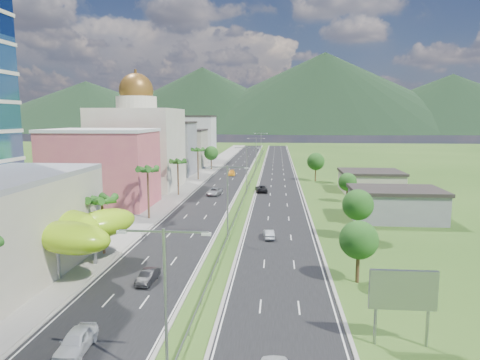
# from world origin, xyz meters

# --- Properties ---
(ground) EXTENTS (500.00, 500.00, 0.00)m
(ground) POSITION_xyz_m (0.00, 0.00, 0.00)
(ground) COLOR #2D5119
(ground) RESTS_ON ground
(road_left) EXTENTS (11.00, 260.00, 0.04)m
(road_left) POSITION_xyz_m (-7.50, 90.00, 0.02)
(road_left) COLOR black
(road_left) RESTS_ON ground
(road_right) EXTENTS (11.00, 260.00, 0.04)m
(road_right) POSITION_xyz_m (7.50, 90.00, 0.02)
(road_right) COLOR black
(road_right) RESTS_ON ground
(sidewalk_left) EXTENTS (7.00, 260.00, 0.12)m
(sidewalk_left) POSITION_xyz_m (-17.00, 90.00, 0.06)
(sidewalk_left) COLOR gray
(sidewalk_left) RESTS_ON ground
(median_guardrail) EXTENTS (0.10, 216.06, 0.76)m
(median_guardrail) POSITION_xyz_m (0.00, 71.99, 0.62)
(median_guardrail) COLOR gray
(median_guardrail) RESTS_ON ground
(streetlight_median_a) EXTENTS (6.04, 0.25, 11.00)m
(streetlight_median_a) POSITION_xyz_m (0.00, -25.00, 6.75)
(streetlight_median_a) COLOR gray
(streetlight_median_a) RESTS_ON ground
(streetlight_median_b) EXTENTS (6.04, 0.25, 11.00)m
(streetlight_median_b) POSITION_xyz_m (0.00, 10.00, 6.75)
(streetlight_median_b) COLOR gray
(streetlight_median_b) RESTS_ON ground
(streetlight_median_c) EXTENTS (6.04, 0.25, 11.00)m
(streetlight_median_c) POSITION_xyz_m (0.00, 50.00, 6.75)
(streetlight_median_c) COLOR gray
(streetlight_median_c) RESTS_ON ground
(streetlight_median_d) EXTENTS (6.04, 0.25, 11.00)m
(streetlight_median_d) POSITION_xyz_m (0.00, 95.00, 6.75)
(streetlight_median_d) COLOR gray
(streetlight_median_d) RESTS_ON ground
(streetlight_median_e) EXTENTS (6.04, 0.25, 11.00)m
(streetlight_median_e) POSITION_xyz_m (0.00, 140.00, 6.75)
(streetlight_median_e) COLOR gray
(streetlight_median_e) RESTS_ON ground
(lime_canopy) EXTENTS (18.00, 15.00, 7.40)m
(lime_canopy) POSITION_xyz_m (-20.00, -4.00, 4.99)
(lime_canopy) COLOR #92CB13
(lime_canopy) RESTS_ON ground
(pink_shophouse) EXTENTS (20.00, 15.00, 15.00)m
(pink_shophouse) POSITION_xyz_m (-28.00, 32.00, 7.50)
(pink_shophouse) COLOR #C55164
(pink_shophouse) RESTS_ON ground
(domed_building) EXTENTS (20.00, 20.00, 28.70)m
(domed_building) POSITION_xyz_m (-28.00, 55.00, 11.35)
(domed_building) COLOR beige
(domed_building) RESTS_ON ground
(midrise_grey) EXTENTS (16.00, 15.00, 16.00)m
(midrise_grey) POSITION_xyz_m (-27.00, 80.00, 8.00)
(midrise_grey) COLOR gray
(midrise_grey) RESTS_ON ground
(midrise_beige) EXTENTS (16.00, 15.00, 13.00)m
(midrise_beige) POSITION_xyz_m (-27.00, 102.00, 6.50)
(midrise_beige) COLOR #A29A86
(midrise_beige) RESTS_ON ground
(midrise_white) EXTENTS (16.00, 15.00, 18.00)m
(midrise_white) POSITION_xyz_m (-27.00, 125.00, 9.00)
(midrise_white) COLOR silver
(midrise_white) RESTS_ON ground
(billboard) EXTENTS (5.20, 0.35, 6.20)m
(billboard) POSITION_xyz_m (17.00, -18.00, 4.42)
(billboard) COLOR gray
(billboard) RESTS_ON ground
(shed_near) EXTENTS (15.00, 10.00, 5.00)m
(shed_near) POSITION_xyz_m (28.00, 25.00, 2.50)
(shed_near) COLOR gray
(shed_near) RESTS_ON ground
(shed_far) EXTENTS (14.00, 12.00, 4.40)m
(shed_far) POSITION_xyz_m (30.00, 55.00, 2.20)
(shed_far) COLOR #A29A86
(shed_far) RESTS_ON ground
(palm_tree_b) EXTENTS (3.60, 3.60, 8.10)m
(palm_tree_b) POSITION_xyz_m (-15.50, 2.00, 7.06)
(palm_tree_b) COLOR #47301C
(palm_tree_b) RESTS_ON ground
(palm_tree_c) EXTENTS (3.60, 3.60, 9.60)m
(palm_tree_c) POSITION_xyz_m (-15.50, 22.00, 8.50)
(palm_tree_c) COLOR #47301C
(palm_tree_c) RESTS_ON ground
(palm_tree_d) EXTENTS (3.60, 3.60, 8.60)m
(palm_tree_d) POSITION_xyz_m (-15.50, 45.00, 7.54)
(palm_tree_d) COLOR #47301C
(palm_tree_d) RESTS_ON ground
(palm_tree_e) EXTENTS (3.60, 3.60, 9.40)m
(palm_tree_e) POSITION_xyz_m (-15.50, 70.00, 8.31)
(palm_tree_e) COLOR #47301C
(palm_tree_e) RESTS_ON ground
(leafy_tree_lfar) EXTENTS (4.90, 4.90, 8.05)m
(leafy_tree_lfar) POSITION_xyz_m (-15.50, 95.00, 5.58)
(leafy_tree_lfar) COLOR #47301C
(leafy_tree_lfar) RESTS_ON ground
(leafy_tree_ra) EXTENTS (4.20, 4.20, 6.90)m
(leafy_tree_ra) POSITION_xyz_m (16.00, -5.00, 4.78)
(leafy_tree_ra) COLOR #47301C
(leafy_tree_ra) RESTS_ON ground
(leafy_tree_rb) EXTENTS (4.55, 4.55, 7.47)m
(leafy_tree_rb) POSITION_xyz_m (19.00, 12.00, 5.18)
(leafy_tree_rb) COLOR #47301C
(leafy_tree_rb) RESTS_ON ground
(leafy_tree_rc) EXTENTS (3.85, 3.85, 6.33)m
(leafy_tree_rc) POSITION_xyz_m (22.00, 40.00, 4.37)
(leafy_tree_rc) COLOR #47301C
(leafy_tree_rc) RESTS_ON ground
(leafy_tree_rd) EXTENTS (4.90, 4.90, 8.05)m
(leafy_tree_rd) POSITION_xyz_m (18.00, 70.00, 5.58)
(leafy_tree_rd) COLOR #47301C
(leafy_tree_rd) RESTS_ON ground
(mountain_ridge) EXTENTS (860.00, 140.00, 90.00)m
(mountain_ridge) POSITION_xyz_m (60.00, 450.00, 0.00)
(mountain_ridge) COLOR black
(mountain_ridge) RESTS_ON ground
(car_white_near_left) EXTENTS (2.22, 5.06, 1.70)m
(car_white_near_left) POSITION_xyz_m (-8.14, -21.17, 0.89)
(car_white_near_left) COLOR silver
(car_white_near_left) RESTS_ON road_left
(car_dark_left) EXTENTS (1.76, 4.31, 1.39)m
(car_dark_left) POSITION_xyz_m (-6.81, -7.09, 0.73)
(car_dark_left) COLOR black
(car_dark_left) RESTS_ON road_left
(car_silver_mid_left) EXTENTS (3.49, 6.09, 1.60)m
(car_silver_mid_left) POSITION_xyz_m (-7.24, 45.92, 0.84)
(car_silver_mid_left) COLOR #94969B
(car_silver_mid_left) RESTS_ON road_left
(car_yellow_far_left) EXTENTS (2.54, 5.34, 1.50)m
(car_yellow_far_left) POSITION_xyz_m (-6.80, 79.90, 0.79)
(car_yellow_far_left) COLOR orange
(car_yellow_far_left) RESTS_ON road_left
(car_silver_right) EXTENTS (1.79, 4.12, 1.32)m
(car_silver_right) POSITION_xyz_m (6.03, 11.28, 0.70)
(car_silver_right) COLOR #A3A7AB
(car_silver_right) RESTS_ON road_right
(car_dark_far_right) EXTENTS (3.33, 6.01, 1.59)m
(car_dark_far_right) POSITION_xyz_m (3.42, 51.06, 0.84)
(car_dark_far_right) COLOR black
(car_dark_far_right) RESTS_ON road_right
(motorcycle) EXTENTS (0.72, 2.11, 1.33)m
(motorcycle) POSITION_xyz_m (-12.30, 9.03, 0.71)
(motorcycle) COLOR black
(motorcycle) RESTS_ON road_left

